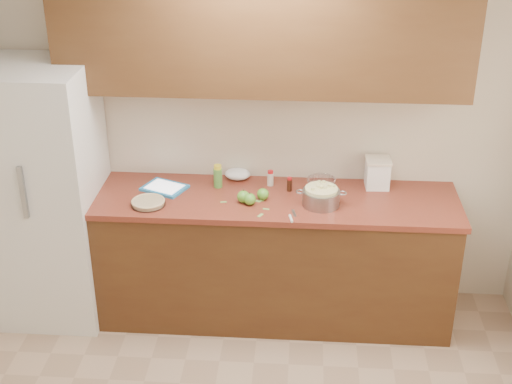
# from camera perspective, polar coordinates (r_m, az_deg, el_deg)

# --- Properties ---
(room_shell) EXTENTS (3.60, 3.60, 3.60)m
(room_shell) POSITION_cam_1_polar(r_m,az_deg,el_deg) (3.27, -1.37, -6.11)
(room_shell) COLOR tan
(room_shell) RESTS_ON ground
(counter_run) EXTENTS (2.64, 0.68, 0.92)m
(counter_run) POSITION_cam_1_polar(r_m,az_deg,el_deg) (4.96, 0.31, -5.13)
(counter_run) COLOR #4D2E15
(counter_run) RESTS_ON ground
(upper_cabinets) EXTENTS (2.60, 0.34, 0.70)m
(upper_cabinets) POSITION_cam_1_polar(r_m,az_deg,el_deg) (4.52, 0.49, 12.26)
(upper_cabinets) COLOR #4F3018
(upper_cabinets) RESTS_ON room_shell
(fridge) EXTENTS (0.70, 0.70, 1.80)m
(fridge) POSITION_cam_1_polar(r_m,az_deg,el_deg) (5.01, -16.38, -0.23)
(fridge) COLOR silver
(fridge) RESTS_ON ground
(pie) EXTENTS (0.23, 0.23, 0.04)m
(pie) POSITION_cam_1_polar(r_m,az_deg,el_deg) (4.67, -8.62, -0.83)
(pie) COLOR silver
(pie) RESTS_ON counter_run
(colander) EXTENTS (0.33, 0.24, 0.12)m
(colander) POSITION_cam_1_polar(r_m,az_deg,el_deg) (4.62, 5.23, -0.38)
(colander) COLOR gray
(colander) RESTS_ON counter_run
(flour_canister) EXTENTS (0.17, 0.17, 0.21)m
(flour_canister) POSITION_cam_1_polar(r_m,az_deg,el_deg) (4.90, 9.69, 1.53)
(flour_canister) COLOR white
(flour_canister) RESTS_ON counter_run
(tablet) EXTENTS (0.34, 0.30, 0.02)m
(tablet) POSITION_cam_1_polar(r_m,az_deg,el_deg) (4.87, -7.33, 0.34)
(tablet) COLOR #2A87C9
(tablet) RESTS_ON counter_run
(paring_knife) EXTENTS (0.05, 0.18, 0.02)m
(paring_knife) POSITION_cam_1_polar(r_m,az_deg,el_deg) (4.47, 2.85, -2.06)
(paring_knife) COLOR gray
(paring_knife) RESTS_ON counter_run
(lemon_bottle) EXTENTS (0.06, 0.06, 0.16)m
(lemon_bottle) POSITION_cam_1_polar(r_m,az_deg,el_deg) (4.84, -3.07, 1.25)
(lemon_bottle) COLOR #4C8C38
(lemon_bottle) RESTS_ON counter_run
(cinnamon_shaker) EXTENTS (0.04, 0.04, 0.11)m
(cinnamon_shaker) POSITION_cam_1_polar(r_m,az_deg,el_deg) (4.87, 1.16, 1.11)
(cinnamon_shaker) COLOR beige
(cinnamon_shaker) RESTS_ON counter_run
(vanilla_bottle) EXTENTS (0.04, 0.04, 0.10)m
(vanilla_bottle) POSITION_cam_1_polar(r_m,az_deg,el_deg) (4.80, 2.69, 0.62)
(vanilla_bottle) COLOR black
(vanilla_bottle) RESTS_ON counter_run
(mixing_bowl) EXTENTS (0.20, 0.20, 0.07)m
(mixing_bowl) POSITION_cam_1_polar(r_m,az_deg,el_deg) (4.85, 5.24, 0.72)
(mixing_bowl) COLOR silver
(mixing_bowl) RESTS_ON counter_run
(paper_towel) EXTENTS (0.19, 0.16, 0.07)m
(paper_towel) POSITION_cam_1_polar(r_m,az_deg,el_deg) (4.97, -1.48, 1.45)
(paper_towel) COLOR white
(paper_towel) RESTS_ON counter_run
(apple_left) EXTENTS (0.08, 0.08, 0.09)m
(apple_left) POSITION_cam_1_polar(r_m,az_deg,el_deg) (4.65, -1.02, -0.38)
(apple_left) COLOR #549C2C
(apple_left) RESTS_ON counter_run
(apple_center) EXTENTS (0.08, 0.08, 0.09)m
(apple_center) POSITION_cam_1_polar(r_m,az_deg,el_deg) (4.68, 0.55, -0.17)
(apple_center) COLOR #549C2C
(apple_center) RESTS_ON counter_run
(apple_front) EXTENTS (0.08, 0.08, 0.09)m
(apple_front) POSITION_cam_1_polar(r_m,az_deg,el_deg) (4.62, -0.50, -0.58)
(apple_front) COLOR #549C2C
(apple_front) RESTS_ON counter_run
(peel_a) EXTENTS (0.05, 0.04, 0.00)m
(peel_a) POSITION_cam_1_polar(r_m,az_deg,el_deg) (4.68, 0.37, -0.73)
(peel_a) COLOR #87B457
(peel_a) RESTS_ON counter_run
(peel_b) EXTENTS (0.04, 0.02, 0.00)m
(peel_b) POSITION_cam_1_polar(r_m,az_deg,el_deg) (4.67, -2.62, -0.81)
(peel_b) COLOR #87B457
(peel_b) RESTS_ON counter_run
(peel_c) EXTENTS (0.04, 0.02, 0.00)m
(peel_c) POSITION_cam_1_polar(r_m,az_deg,el_deg) (4.58, 0.81, -1.38)
(peel_c) COLOR #87B457
(peel_c) RESTS_ON counter_run
(peel_d) EXTENTS (0.04, 0.05, 0.00)m
(peel_d) POSITION_cam_1_polar(r_m,az_deg,el_deg) (4.50, 0.35, -1.88)
(peel_d) COLOR #87B457
(peel_d) RESTS_ON counter_run
(peel_e) EXTENTS (0.02, 0.03, 0.00)m
(peel_e) POSITION_cam_1_polar(r_m,az_deg,el_deg) (4.68, 0.05, -0.72)
(peel_e) COLOR #87B457
(peel_e) RESTS_ON counter_run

